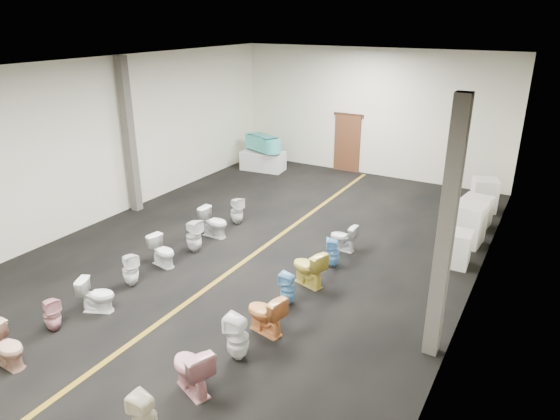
{
  "coord_description": "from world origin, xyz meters",
  "views": [
    {
      "loc": [
        6.06,
        -9.14,
        5.53
      ],
      "look_at": [
        0.27,
        1.0,
        0.95
      ],
      "focal_mm": 32.0,
      "sensor_mm": 36.0,
      "label": 1
    }
  ],
  "objects_px": {
    "display_table": "(263,161)",
    "toilet_right_9": "(343,237)",
    "toilet_left_6": "(163,251)",
    "appliance_crate_a": "(455,248)",
    "toilet_left_5": "(130,270)",
    "appliance_crate_d": "(484,195)",
    "appliance_crate_b": "(467,224)",
    "appliance_crate_c": "(476,212)",
    "toilet_right_4": "(238,337)",
    "bathtub": "(263,142)",
    "toilet_right_6": "(288,289)",
    "toilet_left_3": "(52,314)",
    "toilet_left_8": "(214,222)",
    "toilet_right_5": "(265,313)",
    "toilet_right_3": "(191,368)",
    "toilet_left_7": "(194,236)",
    "toilet_left_4": "(97,295)",
    "toilet_right_2": "(145,418)",
    "toilet_right_8": "(333,253)",
    "toilet_left_2": "(7,346)",
    "toilet_right_7": "(308,268)"
  },
  "relations": [
    {
      "from": "toilet_right_7",
      "to": "toilet_left_2",
      "type": "bearing_deg",
      "value": -15.57
    },
    {
      "from": "appliance_crate_d",
      "to": "toilet_left_7",
      "type": "height_order",
      "value": "appliance_crate_d"
    },
    {
      "from": "toilet_left_8",
      "to": "toilet_right_5",
      "type": "bearing_deg",
      "value": -131.53
    },
    {
      "from": "toilet_left_7",
      "to": "toilet_right_6",
      "type": "relative_size",
      "value": 1.21
    },
    {
      "from": "toilet_left_5",
      "to": "toilet_left_7",
      "type": "xyz_separation_m",
      "value": [
        0.13,
        2.01,
        0.04
      ]
    },
    {
      "from": "display_table",
      "to": "toilet_left_8",
      "type": "height_order",
      "value": "toilet_left_8"
    },
    {
      "from": "appliance_crate_d",
      "to": "toilet_left_3",
      "type": "height_order",
      "value": "appliance_crate_d"
    },
    {
      "from": "display_table",
      "to": "toilet_right_9",
      "type": "height_order",
      "value": "display_table"
    },
    {
      "from": "toilet_right_4",
      "to": "toilet_right_9",
      "type": "xyz_separation_m",
      "value": [
        -0.11,
        4.84,
        -0.08
      ]
    },
    {
      "from": "appliance_crate_b",
      "to": "toilet_left_2",
      "type": "distance_m",
      "value": 10.54
    },
    {
      "from": "appliance_crate_c",
      "to": "appliance_crate_d",
      "type": "distance_m",
      "value": 1.38
    },
    {
      "from": "toilet_left_4",
      "to": "toilet_left_3",
      "type": "bearing_deg",
      "value": 142.98
    },
    {
      "from": "toilet_right_2",
      "to": "toilet_right_8",
      "type": "height_order",
      "value": "toilet_right_2"
    },
    {
      "from": "display_table",
      "to": "toilet_left_5",
      "type": "distance_m",
      "value": 9.12
    },
    {
      "from": "toilet_left_2",
      "to": "toilet_left_6",
      "type": "xyz_separation_m",
      "value": [
        -0.21,
        4.03,
        -0.01
      ]
    },
    {
      "from": "appliance_crate_b",
      "to": "toilet_left_7",
      "type": "xyz_separation_m",
      "value": [
        -5.78,
        -3.85,
        -0.11
      ]
    },
    {
      "from": "toilet_right_3",
      "to": "toilet_right_4",
      "type": "height_order",
      "value": "toilet_right_4"
    },
    {
      "from": "toilet_left_2",
      "to": "toilet_left_8",
      "type": "xyz_separation_m",
      "value": [
        -0.17,
        5.98,
        0.03
      ]
    },
    {
      "from": "appliance_crate_b",
      "to": "appliance_crate_c",
      "type": "relative_size",
      "value": 1.28
    },
    {
      "from": "appliance_crate_c",
      "to": "toilet_right_6",
      "type": "bearing_deg",
      "value": -112.78
    },
    {
      "from": "toilet_left_6",
      "to": "toilet_right_9",
      "type": "height_order",
      "value": "toilet_left_6"
    },
    {
      "from": "appliance_crate_a",
      "to": "toilet_left_5",
      "type": "xyz_separation_m",
      "value": [
        -5.92,
        -4.51,
        -0.04
      ]
    },
    {
      "from": "bathtub",
      "to": "toilet_right_6",
      "type": "height_order",
      "value": "bathtub"
    },
    {
      "from": "display_table",
      "to": "toilet_right_6",
      "type": "distance_m",
      "value": 9.53
    },
    {
      "from": "bathtub",
      "to": "toilet_right_2",
      "type": "xyz_separation_m",
      "value": [
        5.4,
        -11.9,
        -0.69
      ]
    },
    {
      "from": "display_table",
      "to": "toilet_left_6",
      "type": "distance_m",
      "value": 8.08
    },
    {
      "from": "display_table",
      "to": "bathtub",
      "type": "height_order",
      "value": "bathtub"
    },
    {
      "from": "display_table",
      "to": "toilet_left_6",
      "type": "relative_size",
      "value": 2.22
    },
    {
      "from": "appliance_crate_d",
      "to": "toilet_right_8",
      "type": "height_order",
      "value": "appliance_crate_d"
    },
    {
      "from": "bathtub",
      "to": "toilet_right_6",
      "type": "distance_m",
      "value": 9.55
    },
    {
      "from": "toilet_left_3",
      "to": "toilet_right_5",
      "type": "height_order",
      "value": "toilet_right_5"
    },
    {
      "from": "toilet_right_7",
      "to": "toilet_left_3",
      "type": "bearing_deg",
      "value": -23.73
    },
    {
      "from": "toilet_left_8",
      "to": "toilet_right_3",
      "type": "distance_m",
      "value": 5.92
    },
    {
      "from": "toilet_left_3",
      "to": "display_table",
      "type": "bearing_deg",
      "value": 24.85
    },
    {
      "from": "appliance_crate_a",
      "to": "appliance_crate_d",
      "type": "xyz_separation_m",
      "value": [
        0.0,
        4.05,
        0.07
      ]
    },
    {
      "from": "bathtub",
      "to": "toilet_left_5",
      "type": "bearing_deg",
      "value": -53.45
    },
    {
      "from": "toilet_left_3",
      "to": "appliance_crate_a",
      "type": "bearing_deg",
      "value": -28.47
    },
    {
      "from": "toilet_right_4",
      "to": "appliance_crate_b",
      "type": "bearing_deg",
      "value": 155.96
    },
    {
      "from": "appliance_crate_c",
      "to": "toilet_left_7",
      "type": "relative_size",
      "value": 0.99
    },
    {
      "from": "toilet_right_3",
      "to": "toilet_right_5",
      "type": "distance_m",
      "value": 1.91
    },
    {
      "from": "toilet_left_8",
      "to": "toilet_left_2",
      "type": "bearing_deg",
      "value": -178.37
    },
    {
      "from": "display_table",
      "to": "toilet_right_3",
      "type": "xyz_separation_m",
      "value": [
        5.33,
        -10.81,
        0.06
      ]
    },
    {
      "from": "toilet_left_8",
      "to": "toilet_right_3",
      "type": "height_order",
      "value": "toilet_right_3"
    },
    {
      "from": "toilet_left_8",
      "to": "toilet_right_5",
      "type": "relative_size",
      "value": 0.98
    },
    {
      "from": "toilet_right_9",
      "to": "toilet_left_5",
      "type": "bearing_deg",
      "value": -39.38
    },
    {
      "from": "toilet_left_4",
      "to": "toilet_left_7",
      "type": "height_order",
      "value": "toilet_left_7"
    },
    {
      "from": "toilet_left_3",
      "to": "toilet_right_9",
      "type": "bearing_deg",
      "value": -15.58
    },
    {
      "from": "appliance_crate_b",
      "to": "toilet_left_2",
      "type": "bearing_deg",
      "value": -123.02
    },
    {
      "from": "toilet_left_3",
      "to": "toilet_right_7",
      "type": "relative_size",
      "value": 0.83
    },
    {
      "from": "appliance_crate_d",
      "to": "toilet_left_2",
      "type": "xyz_separation_m",
      "value": [
        -5.74,
        -11.54,
        -0.12
      ]
    }
  ]
}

